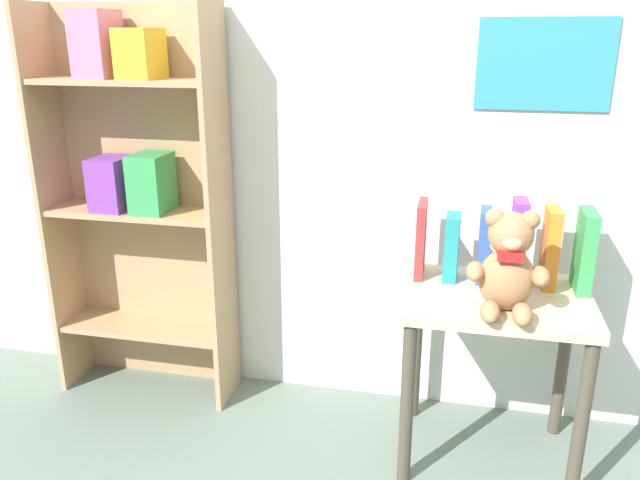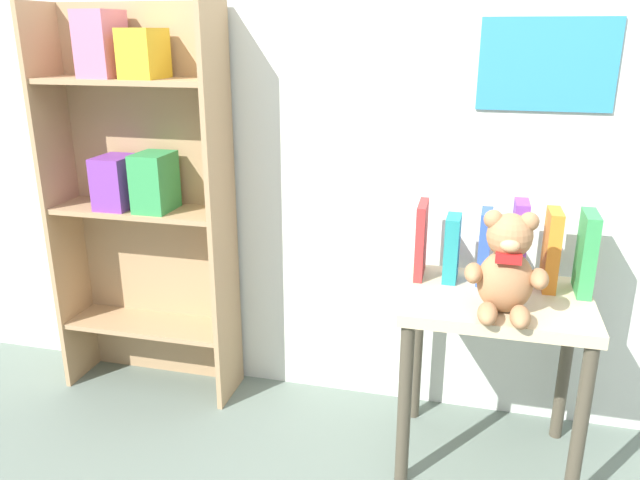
{
  "view_description": "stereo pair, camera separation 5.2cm",
  "coord_description": "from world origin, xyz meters",
  "px_view_note": "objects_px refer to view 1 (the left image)",
  "views": [
    {
      "loc": [
        0.14,
        -0.57,
        1.31
      ],
      "look_at": [
        -0.27,
        1.26,
        0.68
      ],
      "focal_mm": 35.0,
      "sensor_mm": 36.0,
      "label": 1
    },
    {
      "loc": [
        0.19,
        -0.56,
        1.31
      ],
      "look_at": [
        -0.27,
        1.26,
        0.68
      ],
      "focal_mm": 35.0,
      "sensor_mm": 36.0,
      "label": 2
    }
  ],
  "objects_px": {
    "book_standing_red": "(421,239)",
    "book_standing_green": "(585,251)",
    "book_standing_blue": "(484,245)",
    "teddy_bear": "(508,266)",
    "book_standing_teal": "(452,247)",
    "book_standing_orange": "(550,248)",
    "bookshelf_side": "(138,184)",
    "book_standing_purple": "(517,243)",
    "display_table": "(495,325)"
  },
  "relations": [
    {
      "from": "teddy_bear",
      "to": "book_standing_purple",
      "type": "bearing_deg",
      "value": 79.25
    },
    {
      "from": "bookshelf_side",
      "to": "book_standing_purple",
      "type": "height_order",
      "value": "bookshelf_side"
    },
    {
      "from": "book_standing_teal",
      "to": "bookshelf_side",
      "type": "bearing_deg",
      "value": 177.34
    },
    {
      "from": "teddy_bear",
      "to": "display_table",
      "type": "bearing_deg",
      "value": 94.66
    },
    {
      "from": "bookshelf_side",
      "to": "book_standing_blue",
      "type": "bearing_deg",
      "value": -3.65
    },
    {
      "from": "book_standing_orange",
      "to": "teddy_bear",
      "type": "bearing_deg",
      "value": -123.4
    },
    {
      "from": "book_standing_red",
      "to": "book_standing_green",
      "type": "height_order",
      "value": "book_standing_green"
    },
    {
      "from": "display_table",
      "to": "book_standing_orange",
      "type": "height_order",
      "value": "book_standing_orange"
    },
    {
      "from": "book_standing_green",
      "to": "book_standing_orange",
      "type": "bearing_deg",
      "value": 175.33
    },
    {
      "from": "book_standing_orange",
      "to": "book_standing_green",
      "type": "distance_m",
      "value": 0.1
    },
    {
      "from": "display_table",
      "to": "book_standing_teal",
      "type": "bearing_deg",
      "value": 146.88
    },
    {
      "from": "book_standing_teal",
      "to": "book_standing_green",
      "type": "xyz_separation_m",
      "value": [
        0.39,
        -0.0,
        0.02
      ]
    },
    {
      "from": "book_standing_green",
      "to": "teddy_bear",
      "type": "bearing_deg",
      "value": -137.77
    },
    {
      "from": "display_table",
      "to": "book_standing_green",
      "type": "relative_size",
      "value": 2.32
    },
    {
      "from": "display_table",
      "to": "book_standing_blue",
      "type": "distance_m",
      "value": 0.24
    },
    {
      "from": "book_standing_teal",
      "to": "book_standing_orange",
      "type": "xyz_separation_m",
      "value": [
        0.29,
        0.0,
        0.02
      ]
    },
    {
      "from": "book_standing_purple",
      "to": "display_table",
      "type": "bearing_deg",
      "value": -119.51
    },
    {
      "from": "teddy_bear",
      "to": "book_standing_teal",
      "type": "relative_size",
      "value": 1.4
    },
    {
      "from": "bookshelf_side",
      "to": "book_standing_red",
      "type": "distance_m",
      "value": 1.01
    },
    {
      "from": "book_standing_purple",
      "to": "book_standing_green",
      "type": "distance_m",
      "value": 0.19
    },
    {
      "from": "teddy_bear",
      "to": "book_standing_blue",
      "type": "xyz_separation_m",
      "value": [
        -0.06,
        0.22,
        -0.02
      ]
    },
    {
      "from": "display_table",
      "to": "book_standing_purple",
      "type": "bearing_deg",
      "value": 60.97
    },
    {
      "from": "bookshelf_side",
      "to": "display_table",
      "type": "bearing_deg",
      "value": -8.28
    },
    {
      "from": "book_standing_blue",
      "to": "book_standing_orange",
      "type": "relative_size",
      "value": 0.93
    },
    {
      "from": "bookshelf_side",
      "to": "teddy_bear",
      "type": "distance_m",
      "value": 1.29
    },
    {
      "from": "display_table",
      "to": "book_standing_orange",
      "type": "xyz_separation_m",
      "value": [
        0.14,
        0.1,
        0.22
      ]
    },
    {
      "from": "display_table",
      "to": "book_standing_green",
      "type": "xyz_separation_m",
      "value": [
        0.24,
        0.09,
        0.22
      ]
    },
    {
      "from": "book_standing_teal",
      "to": "book_standing_orange",
      "type": "relative_size",
      "value": 0.85
    },
    {
      "from": "teddy_bear",
      "to": "book_standing_green",
      "type": "relative_size",
      "value": 1.18
    },
    {
      "from": "display_table",
      "to": "book_standing_red",
      "type": "distance_m",
      "value": 0.34
    },
    {
      "from": "bookshelf_side",
      "to": "display_table",
      "type": "xyz_separation_m",
      "value": [
        1.24,
        -0.18,
        -0.33
      ]
    },
    {
      "from": "bookshelf_side",
      "to": "book_standing_blue",
      "type": "relative_size",
      "value": 6.17
    },
    {
      "from": "book_standing_purple",
      "to": "bookshelf_side",
      "type": "bearing_deg",
      "value": 175.35
    },
    {
      "from": "book_standing_blue",
      "to": "book_standing_green",
      "type": "xyz_separation_m",
      "value": [
        0.29,
        -0.01,
        0.01
      ]
    },
    {
      "from": "book_standing_teal",
      "to": "book_standing_orange",
      "type": "height_order",
      "value": "book_standing_orange"
    },
    {
      "from": "book_standing_green",
      "to": "display_table",
      "type": "bearing_deg",
      "value": -159.05
    },
    {
      "from": "book_standing_teal",
      "to": "book_standing_blue",
      "type": "bearing_deg",
      "value": 8.06
    },
    {
      "from": "book_standing_purple",
      "to": "book_standing_orange",
      "type": "distance_m",
      "value": 0.1
    },
    {
      "from": "book_standing_blue",
      "to": "book_standing_green",
      "type": "height_order",
      "value": "book_standing_green"
    },
    {
      "from": "book_standing_red",
      "to": "book_standing_purple",
      "type": "distance_m",
      "value": 0.29
    },
    {
      "from": "teddy_bear",
      "to": "book_standing_blue",
      "type": "relative_size",
      "value": 1.27
    },
    {
      "from": "bookshelf_side",
      "to": "book_standing_orange",
      "type": "relative_size",
      "value": 5.76
    },
    {
      "from": "book_standing_green",
      "to": "book_standing_blue",
      "type": "bearing_deg",
      "value": 177.53
    },
    {
      "from": "bookshelf_side",
      "to": "teddy_bear",
      "type": "height_order",
      "value": "bookshelf_side"
    },
    {
      "from": "teddy_bear",
      "to": "book_standing_purple",
      "type": "relative_size",
      "value": 1.08
    },
    {
      "from": "book_standing_purple",
      "to": "book_standing_orange",
      "type": "height_order",
      "value": "book_standing_purple"
    },
    {
      "from": "book_standing_red",
      "to": "book_standing_orange",
      "type": "distance_m",
      "value": 0.39
    },
    {
      "from": "bookshelf_side",
      "to": "book_standing_purple",
      "type": "xyz_separation_m",
      "value": [
        1.29,
        -0.09,
        -0.09
      ]
    },
    {
      "from": "book_standing_blue",
      "to": "teddy_bear",
      "type": "bearing_deg",
      "value": -73.58
    },
    {
      "from": "bookshelf_side",
      "to": "book_standing_orange",
      "type": "bearing_deg",
      "value": -3.39
    }
  ]
}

